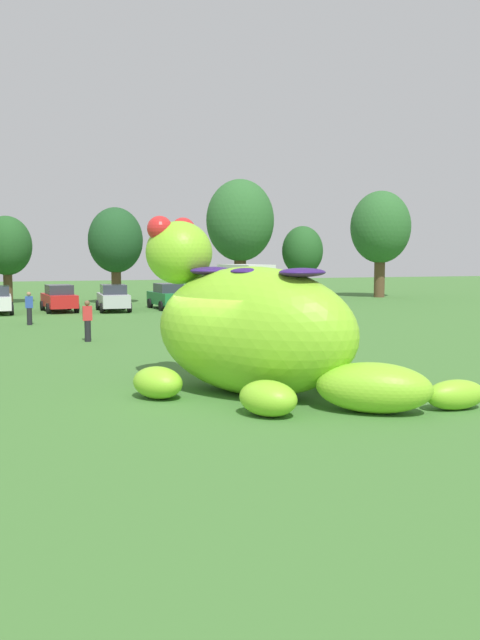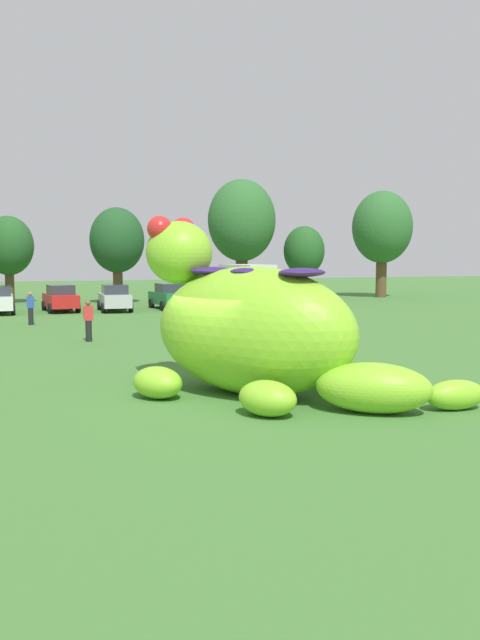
% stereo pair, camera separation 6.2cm
% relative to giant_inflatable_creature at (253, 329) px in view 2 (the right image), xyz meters
% --- Properties ---
extents(ground_plane, '(160.00, 160.00, 0.00)m').
position_rel_giant_inflatable_creature_xyz_m(ground_plane, '(-0.92, 0.08, -1.69)').
color(ground_plane, '#427533').
extents(giant_inflatable_creature, '(7.86, 7.31, 4.62)m').
position_rel_giant_inflatable_creature_xyz_m(giant_inflatable_creature, '(0.00, 0.00, 0.00)').
color(giant_inflatable_creature, '#8CD12D').
rests_on(giant_inflatable_creature, ground).
extents(car_red, '(2.30, 4.27, 1.72)m').
position_rel_giant_inflatable_creature_xyz_m(car_red, '(-3.42, 27.12, -0.83)').
color(car_red, red).
rests_on(car_red, ground).
extents(car_silver, '(1.98, 4.12, 1.72)m').
position_rel_giant_inflatable_creature_xyz_m(car_silver, '(-0.10, 26.35, -0.83)').
color(car_silver, '#B7BABF').
rests_on(car_silver, ground).
extents(car_green, '(2.27, 4.26, 1.72)m').
position_rel_giant_inflatable_creature_xyz_m(car_green, '(3.60, 26.98, -0.83)').
color(car_green, '#1E7238').
rests_on(car_green, ground).
extents(box_truck, '(3.31, 6.66, 2.95)m').
position_rel_giant_inflatable_creature_xyz_m(box_truck, '(8.99, 27.71, -0.09)').
color(box_truck, '#333842').
rests_on(box_truck, ground).
extents(tree_centre_left, '(3.67, 3.67, 6.52)m').
position_rel_giant_inflatable_creature_xyz_m(tree_centre_left, '(-6.65, 35.87, 2.57)').
color(tree_centre_left, brown).
rests_on(tree_centre_left, ground).
extents(tree_centre, '(4.01, 4.01, 7.11)m').
position_rel_giant_inflatable_creature_xyz_m(tree_centre, '(1.00, 32.97, 2.97)').
color(tree_centre, brown).
rests_on(tree_centre, ground).
extents(tree_centre_right, '(5.42, 5.42, 9.63)m').
position_rel_giant_inflatable_creature_xyz_m(tree_centre_right, '(11.04, 33.91, 4.61)').
color(tree_centre_right, brown).
rests_on(tree_centre_right, ground).
extents(tree_mid_right, '(3.38, 3.38, 6.00)m').
position_rel_giant_inflatable_creature_xyz_m(tree_mid_right, '(16.37, 33.63, 2.24)').
color(tree_mid_right, brown).
rests_on(tree_mid_right, ground).
extents(tree_right, '(5.11, 5.11, 9.08)m').
position_rel_giant_inflatable_creature_xyz_m(tree_right, '(23.58, 33.51, 4.25)').
color(tree_right, brown).
rests_on(tree_right, ground).
extents(spectator_near_inflatable, '(0.38, 0.26, 1.71)m').
position_rel_giant_inflatable_creature_xyz_m(spectator_near_inflatable, '(-3.06, 11.78, -0.84)').
color(spectator_near_inflatable, black).
rests_on(spectator_near_inflatable, ground).
extents(spectator_mid_field, '(0.38, 0.26, 1.71)m').
position_rel_giant_inflatable_creature_xyz_m(spectator_mid_field, '(6.67, 17.36, -0.84)').
color(spectator_mid_field, '#2D334C').
rests_on(spectator_mid_field, ground).
extents(spectator_by_cars, '(0.38, 0.26, 1.71)m').
position_rel_giant_inflatable_creature_xyz_m(spectator_by_cars, '(-5.29, 19.35, -0.84)').
color(spectator_by_cars, black).
rests_on(spectator_by_cars, ground).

